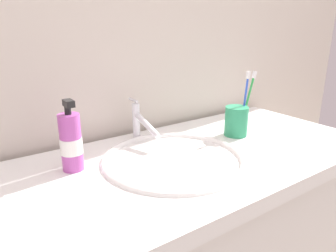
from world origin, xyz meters
TOP-DOWN VIEW (x-y plane):
  - tiled_wall_back at (0.00, 0.31)m, footprint 2.41×0.04m
  - sink_basin at (-0.03, 0.01)m, footprint 0.40×0.40m
  - faucet at (-0.03, 0.19)m, footprint 0.02×0.17m
  - toothbrush_cup at (0.26, 0.05)m, footprint 0.08×0.08m
  - toothbrush_green at (0.31, 0.05)m, footprint 0.06×0.01m
  - toothbrush_blue at (0.29, 0.05)m, footprint 0.03×0.01m
  - soap_dispenser at (-0.27, 0.11)m, footprint 0.06×0.06m

SIDE VIEW (x-z plane):
  - sink_basin at x=-0.03m, z-range 0.78..0.88m
  - toothbrush_cup at x=0.26m, z-range 0.86..0.96m
  - faucet at x=-0.03m, z-range 0.86..0.99m
  - soap_dispenser at x=-0.27m, z-range 0.84..1.03m
  - toothbrush_green at x=0.31m, z-range 0.88..1.08m
  - toothbrush_blue at x=0.29m, z-range 0.88..1.09m
  - tiled_wall_back at x=0.00m, z-range 0.00..2.40m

